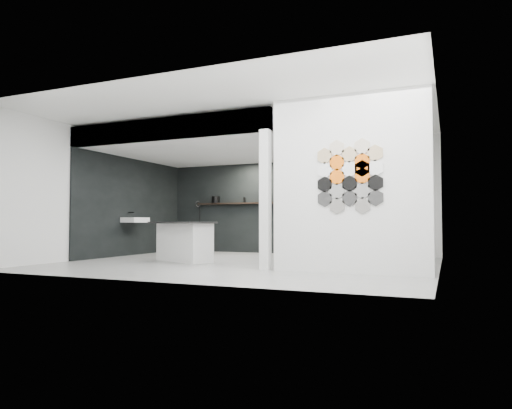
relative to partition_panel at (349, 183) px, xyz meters
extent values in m
cube|color=gray|center=(-2.23, 1.00, -1.40)|extent=(7.00, 6.00, 0.01)
cube|color=silver|center=(0.00, 0.00, 0.00)|extent=(2.45, 0.15, 2.80)
cube|color=black|center=(-3.52, 3.97, -0.22)|extent=(4.40, 0.04, 2.35)
cube|color=black|center=(-5.70, 2.00, -0.22)|extent=(0.04, 4.00, 2.35)
cube|color=silver|center=(-3.52, 2.00, 1.15)|extent=(4.40, 4.00, 0.40)
cube|color=silver|center=(-1.41, 0.00, -0.22)|extent=(0.16, 0.16, 2.35)
cube|color=silver|center=(-3.52, 0.08, 1.15)|extent=(4.40, 0.16, 0.40)
cube|color=silver|center=(-5.46, 1.80, -0.55)|extent=(0.40, 0.60, 0.12)
cube|color=black|center=(-3.43, 3.87, -0.10)|extent=(3.00, 0.15, 0.04)
cube|color=silver|center=(-3.54, 0.89, -1.02)|extent=(1.43, 1.00, 0.77)
cube|color=black|center=(-3.57, 0.82, -0.61)|extent=(1.66, 1.24, 0.04)
cube|color=black|center=(-3.31, 0.84, -0.60)|extent=(0.51, 0.48, 0.01)
cylinder|color=black|center=(-3.24, 1.00, -0.42)|extent=(0.03, 0.03, 0.36)
torus|color=black|center=(-3.26, 0.95, -0.24)|extent=(0.07, 0.12, 0.13)
cylinder|color=black|center=(-4.40, 3.87, 0.01)|extent=(0.23, 0.23, 0.18)
ellipsoid|color=black|center=(-2.34, 3.87, 0.00)|extent=(0.22, 0.22, 0.16)
cylinder|color=gray|center=(-2.08, 3.87, -0.04)|extent=(0.13, 0.13, 0.09)
cylinder|color=gray|center=(-2.08, 3.87, -0.01)|extent=(0.12, 0.12, 0.15)
cylinder|color=black|center=(-3.55, 3.87, -0.01)|extent=(0.06, 0.06, 0.14)
cylinder|color=black|center=(-4.44, 3.87, -0.04)|extent=(0.07, 0.07, 0.09)
cylinder|color=#2D2D2D|center=(-0.37, -0.09, -0.24)|extent=(0.26, 0.02, 0.26)
cylinder|color=black|center=(-0.37, -0.09, -0.01)|extent=(0.26, 0.02, 0.26)
cylinder|color=white|center=(-0.37, -0.09, 0.21)|extent=(0.26, 0.02, 0.26)
cylinder|color=tan|center=(-0.37, -0.09, 0.44)|extent=(0.26, 0.02, 0.26)
cylinder|color=#66635E|center=(-0.17, -0.09, -0.35)|extent=(0.26, 0.02, 0.26)
cylinder|color=silver|center=(-0.17, -0.09, -0.13)|extent=(0.26, 0.02, 0.26)
cylinder|color=orange|center=(-0.17, -0.09, 0.10)|extent=(0.26, 0.02, 0.26)
cylinder|color=orange|center=(-0.17, -0.09, 0.33)|extent=(0.26, 0.02, 0.26)
cylinder|color=beige|center=(-0.17, -0.09, 0.55)|extent=(0.26, 0.02, 0.26)
cylinder|color=#2D2D2D|center=(0.02, -0.09, -0.24)|extent=(0.26, 0.02, 0.26)
cylinder|color=black|center=(0.02, -0.09, -0.01)|extent=(0.26, 0.02, 0.26)
cylinder|color=white|center=(0.02, -0.09, 0.21)|extent=(0.26, 0.02, 0.26)
cylinder|color=tan|center=(0.02, -0.09, 0.44)|extent=(0.26, 0.02, 0.26)
cylinder|color=#66635E|center=(0.22, -0.09, -0.35)|extent=(0.26, 0.02, 0.26)
cylinder|color=silver|center=(0.22, -0.09, -0.13)|extent=(0.26, 0.02, 0.26)
cylinder|color=orange|center=(0.22, -0.09, 0.10)|extent=(0.26, 0.02, 0.26)
cylinder|color=orange|center=(0.22, -0.09, 0.33)|extent=(0.26, 0.02, 0.26)
cylinder|color=beige|center=(0.22, -0.09, 0.55)|extent=(0.26, 0.02, 0.26)
cylinder|color=#2D2D2D|center=(0.42, -0.09, -0.24)|extent=(0.26, 0.02, 0.26)
cylinder|color=black|center=(0.42, -0.09, -0.01)|extent=(0.26, 0.02, 0.26)
cylinder|color=white|center=(0.42, -0.09, 0.21)|extent=(0.26, 0.02, 0.26)
cylinder|color=tan|center=(0.42, -0.09, 0.44)|extent=(0.26, 0.02, 0.26)
cylinder|color=orange|center=(0.22, -0.09, 0.21)|extent=(0.26, 0.02, 0.26)
camera|label=1|loc=(1.42, -7.07, -0.61)|focal=32.00mm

